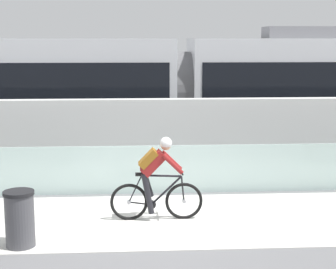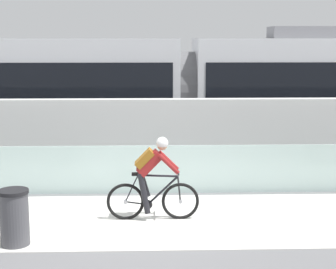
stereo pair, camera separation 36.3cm
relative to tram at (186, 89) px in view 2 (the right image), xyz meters
The scene contains 9 objects.
ground_plane 7.19m from the tram, 99.24° to the right, with size 200.00×200.00×0.00m, color slate.
bike_path_deck 7.19m from the tram, 99.24° to the right, with size 32.00×3.20×0.01m, color silver.
glass_parapet 5.30m from the tram, 102.57° to the right, with size 32.00×0.05×1.09m, color #ADC6C1.
concrete_barrier_wall 3.51m from the tram, 109.21° to the right, with size 32.00×0.36×1.94m, color silver.
tram_rail_near 2.31m from the tram, 147.23° to the right, with size 32.00×0.08×0.01m, color #595654.
tram_rail_far 2.31m from the tram, 147.23° to the left, with size 32.00×0.08×0.01m, color #595654.
tram is the anchor object (origin of this frame).
cyclist_on_bike 7.02m from the tram, 98.93° to the right, with size 1.77×0.58×1.61m.
trash_bin 8.89m from the tram, 112.69° to the right, with size 0.51×0.51×0.96m.
Camera 2 is at (0.01, -10.04, 3.40)m, focal length 58.33 mm.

